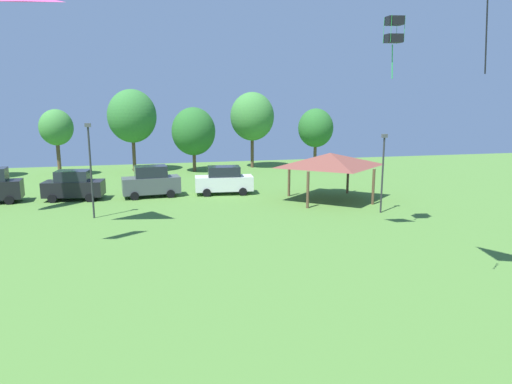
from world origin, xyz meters
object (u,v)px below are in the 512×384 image
at_px(light_post_0, 383,168).
at_px(kite_flying_7, 40,18).
at_px(light_post_1, 91,165).
at_px(treeline_tree_5, 316,128).
at_px(parked_car_third_from_left, 151,182).
at_px(parked_car_second_from_left, 74,185).
at_px(treeline_tree_3, 194,131).
at_px(park_pavilion, 330,160).
at_px(treeline_tree_4, 252,117).
at_px(treeline_tree_2, 132,116).
at_px(parked_car_rightmost_in_row, 224,180).
at_px(treeline_tree_1, 56,128).
at_px(kite_flying_3, 394,30).

bearing_deg(light_post_0, kite_flying_7, 179.54).
distance_m(light_post_1, treeline_tree_5, 29.34).
xyz_separation_m(light_post_1, treeline_tree_5, (22.29, 19.05, 1.04)).
relative_size(parked_car_third_from_left, light_post_1, 0.75).
height_order(parked_car_second_from_left, treeline_tree_3, treeline_tree_3).
xyz_separation_m(park_pavilion, treeline_tree_5, (5.50, 17.44, 1.37)).
bearing_deg(treeline_tree_3, treeline_tree_4, 13.04).
distance_m(kite_flying_7, treeline_tree_2, 24.20).
bearing_deg(treeline_tree_5, treeline_tree_4, 168.99).
xyz_separation_m(parked_car_rightmost_in_row, light_post_1, (-9.44, -5.79, 2.29)).
height_order(kite_flying_7, treeline_tree_3, kite_flying_7).
height_order(parked_car_rightmost_in_row, light_post_0, light_post_0).
relative_size(park_pavilion, treeline_tree_4, 0.77).
bearing_deg(treeline_tree_2, light_post_1, -96.09).
xyz_separation_m(treeline_tree_1, treeline_tree_5, (27.38, 0.30, -0.39)).
bearing_deg(treeline_tree_1, kite_flying_3, -51.35).
bearing_deg(parked_car_rightmost_in_row, light_post_0, -38.52).
bearing_deg(parked_car_second_from_left, kite_flying_7, -80.76).
distance_m(light_post_1, treeline_tree_2, 20.62).
height_order(treeline_tree_1, treeline_tree_2, treeline_tree_2).
xyz_separation_m(park_pavilion, treeline_tree_4, (-1.58, 18.82, 2.67)).
bearing_deg(parked_car_rightmost_in_row, treeline_tree_1, 143.53).
bearing_deg(treeline_tree_5, parked_car_third_from_left, -144.94).
distance_m(parked_car_rightmost_in_row, treeline_tree_2, 16.96).
distance_m(kite_flying_3, treeline_tree_4, 28.69).
distance_m(kite_flying_3, parked_car_third_from_left, 20.96).
height_order(kite_flying_3, parked_car_second_from_left, kite_flying_3).
distance_m(parked_car_rightmost_in_row, treeline_tree_3, 13.48).
bearing_deg(treeline_tree_2, treeline_tree_4, 0.30).
bearing_deg(treeline_tree_2, kite_flying_3, -63.62).
xyz_separation_m(treeline_tree_3, treeline_tree_4, (6.77, 1.57, 1.47)).
height_order(park_pavilion, treeline_tree_4, treeline_tree_4).
relative_size(kite_flying_3, treeline_tree_4, 0.37).
relative_size(parked_car_rightmost_in_row, treeline_tree_1, 0.71).
height_order(parked_car_second_from_left, park_pavilion, park_pavilion).
bearing_deg(light_post_1, park_pavilion, 5.45).
distance_m(parked_car_third_from_left, light_post_0, 17.50).
height_order(parked_car_third_from_left, light_post_1, light_post_1).
bearing_deg(kite_flying_3, treeline_tree_2, 116.38).
distance_m(light_post_0, treeline_tree_2, 28.69).
distance_m(light_post_1, treeline_tree_1, 19.48).
height_order(parked_car_second_from_left, treeline_tree_5, treeline_tree_5).
relative_size(light_post_1, treeline_tree_1, 0.90).
relative_size(kite_flying_7, parked_car_rightmost_in_row, 0.68).
bearing_deg(treeline_tree_4, kite_flying_7, -126.01).
xyz_separation_m(kite_flying_3, kite_flying_7, (-17.81, 4.95, 0.71)).
relative_size(kite_flying_3, treeline_tree_2, 0.36).
height_order(kite_flying_3, treeline_tree_4, kite_flying_3).
bearing_deg(treeline_tree_4, parked_car_second_from_left, -140.51).
relative_size(kite_flying_7, parked_car_third_from_left, 0.71).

